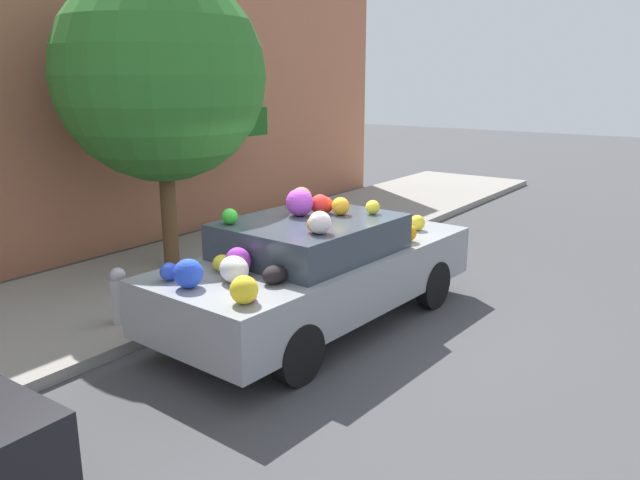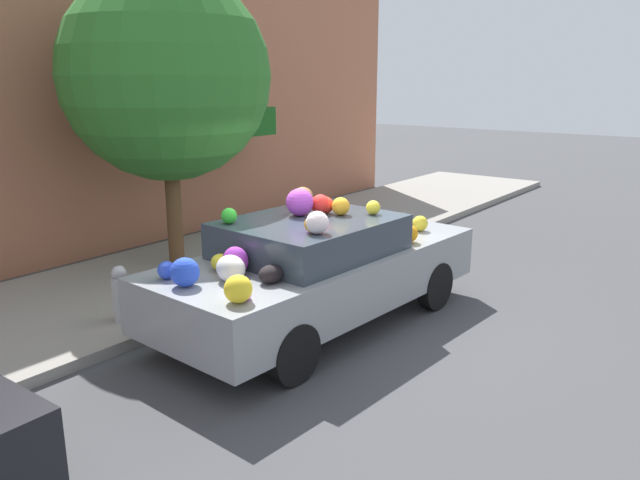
{
  "view_description": "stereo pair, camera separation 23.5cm",
  "coord_description": "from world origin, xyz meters",
  "views": [
    {
      "loc": [
        -6.02,
        -4.45,
        3.04
      ],
      "look_at": [
        0.0,
        -0.13,
        1.09
      ],
      "focal_mm": 35.0,
      "sensor_mm": 36.0,
      "label": 1
    },
    {
      "loc": [
        -5.88,
        -4.64,
        3.04
      ],
      "look_at": [
        0.0,
        -0.13,
        1.09
      ],
      "focal_mm": 35.0,
      "sensor_mm": 36.0,
      "label": 2
    }
  ],
  "objects": [
    {
      "name": "ground_plane",
      "position": [
        0.0,
        0.0,
        0.0
      ],
      "size": [
        60.0,
        60.0,
        0.0
      ],
      "primitive_type": "plane",
      "color": "#424244"
    },
    {
      "name": "sidewalk_curb",
      "position": [
        0.0,
        2.7,
        0.07
      ],
      "size": [
        24.0,
        3.2,
        0.13
      ],
      "color": "gray",
      "rests_on": "ground"
    },
    {
      "name": "building_facade",
      "position": [
        0.11,
        4.92,
        2.76
      ],
      "size": [
        18.0,
        1.2,
        5.59
      ],
      "color": "#B26B4C",
      "rests_on": "ground"
    },
    {
      "name": "street_tree",
      "position": [
        0.29,
        2.96,
        3.05
      ],
      "size": [
        3.11,
        3.11,
        4.47
      ],
      "color": "brown",
      "rests_on": "sidewalk_curb"
    },
    {
      "name": "fire_hydrant",
      "position": [
        -1.67,
        1.65,
        0.48
      ],
      "size": [
        0.2,
        0.2,
        0.7
      ],
      "color": "#B2B2B7",
      "rests_on": "sidewalk_curb"
    },
    {
      "name": "art_car",
      "position": [
        -0.05,
        -0.13,
        0.76
      ],
      "size": [
        4.59,
        2.06,
        1.73
      ],
      "rotation": [
        0.0,
        0.0,
        -0.05
      ],
      "color": "gray",
      "rests_on": "ground"
    }
  ]
}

